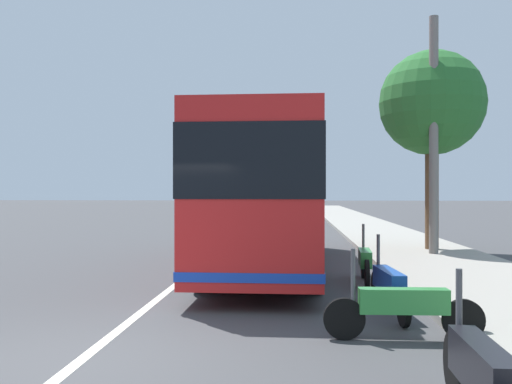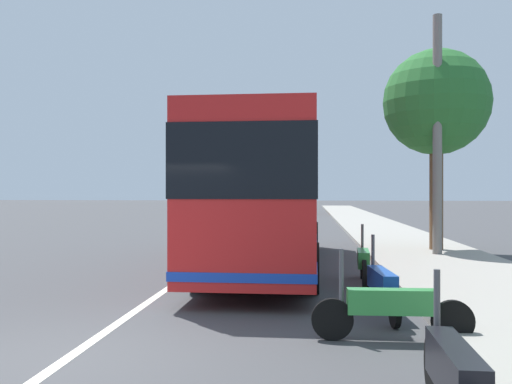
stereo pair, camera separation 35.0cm
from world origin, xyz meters
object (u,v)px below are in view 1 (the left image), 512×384
object	(u,v)px
car_ahead_same_lane	(289,205)
utility_pole	(434,137)
car_far_distant	(250,203)
motorcycle_mid_row	(482,379)
car_behind_bus	(289,205)
roadside_tree_mid_block	(432,104)
motorcycle_by_tree	(403,307)
motorcycle_angled	(389,285)
car_oncoming	(250,205)
coach_bus	(269,189)
motorcycle_far_end	(365,262)

from	to	relation	value
car_ahead_same_lane	utility_pole	world-z (taller)	utility_pole
car_far_distant	motorcycle_mid_row	bearing A→B (deg)	3.28
car_behind_bus	roadside_tree_mid_block	bearing A→B (deg)	-172.68
motorcycle_by_tree	car_ahead_same_lane	size ratio (longest dim) A/B	0.46
motorcycle_angled	car_ahead_same_lane	distance (m)	38.87
car_oncoming	car_far_distant	distance (m)	9.12
utility_pole	car_behind_bus	bearing A→B (deg)	7.21
car_far_distant	utility_pole	size ratio (longest dim) A/B	0.57
coach_bus	car_ahead_same_lane	size ratio (longest dim) A/B	2.40
motorcycle_far_end	car_ahead_same_lane	world-z (taller)	car_ahead_same_lane
motorcycle_far_end	motorcycle_by_tree	bearing A→B (deg)	-177.20
coach_bus	car_behind_bus	xyz separation A→B (m)	(38.83, -0.21, -1.39)
motorcycle_mid_row	motorcycle_angled	xyz separation A→B (m)	(4.58, -0.03, -0.03)
motorcycle_mid_row	car_ahead_same_lane	distance (m)	43.44
car_behind_bus	roadside_tree_mid_block	size ratio (longest dim) A/B	0.60
motorcycle_angled	roadside_tree_mid_block	xyz separation A→B (m)	(8.96, -2.89, 4.33)
roadside_tree_mid_block	car_oncoming	bearing A→B (deg)	14.76
coach_bus	car_oncoming	size ratio (longest dim) A/B	2.35
car_far_distant	motorcycle_angled	bearing A→B (deg)	3.90
roadside_tree_mid_block	coach_bus	bearing A→B (deg)	125.79
motorcycle_by_tree	car_oncoming	world-z (taller)	car_oncoming
car_ahead_same_lane	motorcycle_far_end	bearing A→B (deg)	-175.57
car_oncoming	utility_pole	size ratio (longest dim) A/B	0.66
car_far_distant	car_behind_bus	bearing A→B (deg)	32.47
coach_bus	motorcycle_mid_row	world-z (taller)	coach_bus
motorcycle_mid_row	motorcycle_angled	world-z (taller)	motorcycle_mid_row
motorcycle_mid_row	car_oncoming	xyz separation A→B (m)	(45.51, 5.50, 0.25)
car_behind_bus	utility_pole	world-z (taller)	utility_pole
roadside_tree_mid_block	utility_pole	xyz separation A→B (m)	(-1.31, 0.27, -1.18)
car_behind_bus	motorcycle_by_tree	bearing A→B (deg)	-178.21
coach_bus	roadside_tree_mid_block	xyz separation A→B (m)	(3.67, -5.09, 2.75)
motorcycle_mid_row	roadside_tree_mid_block	world-z (taller)	roadside_tree_mid_block
car_far_distant	roadside_tree_mid_block	xyz separation A→B (m)	(-41.06, -9.11, 4.09)
coach_bus	motorcycle_far_end	world-z (taller)	coach_bus
car_behind_bus	roadside_tree_mid_block	world-z (taller)	roadside_tree_mid_block
motorcycle_far_end	roadside_tree_mid_block	xyz separation A→B (m)	(6.00, -2.90, 4.34)
utility_pole	car_far_distant	bearing A→B (deg)	11.79
motorcycle_mid_row	motorcycle_by_tree	world-z (taller)	motorcycle_mid_row
car_ahead_same_lane	car_far_distant	bearing A→B (deg)	21.88
motorcycle_mid_row	car_ahead_same_lane	bearing A→B (deg)	4.35
motorcycle_mid_row	roadside_tree_mid_block	bearing A→B (deg)	-10.44
car_oncoming	utility_pole	world-z (taller)	utility_pole
car_ahead_same_lane	car_behind_bus	xyz separation A→B (m)	(5.31, -0.01, -0.10)
car_far_distant	utility_pole	xyz separation A→B (m)	(-42.37, -8.85, 2.91)
coach_bus	car_behind_bus	distance (m)	38.86
coach_bus	car_far_distant	distance (m)	44.93
car_ahead_same_lane	utility_pole	distance (m)	31.63
coach_bus	car_oncoming	bearing A→B (deg)	6.20
coach_bus	car_far_distant	xyz separation A→B (m)	(44.73, 4.03, -1.34)
coach_bus	car_ahead_same_lane	bearing A→B (deg)	0.51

